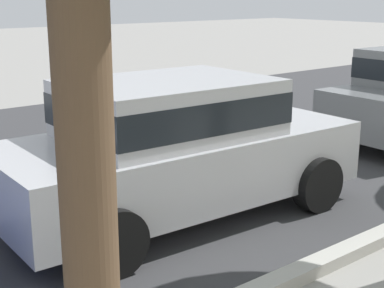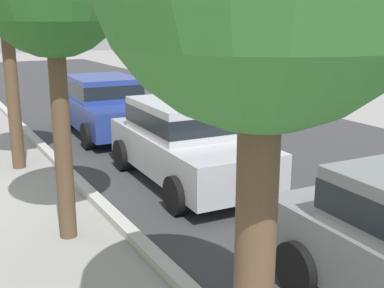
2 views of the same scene
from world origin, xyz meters
name	(u,v)px [view 1 (image 1 of 2)]	position (x,y,z in m)	size (l,w,h in m)	color
street_surface	(29,169)	(0.00, 7.50, 0.00)	(60.00, 9.00, 0.01)	#38383A
parked_car_silver	(176,144)	(0.57, 4.78, 0.84)	(4.17, 2.06, 1.56)	#B7B7BC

